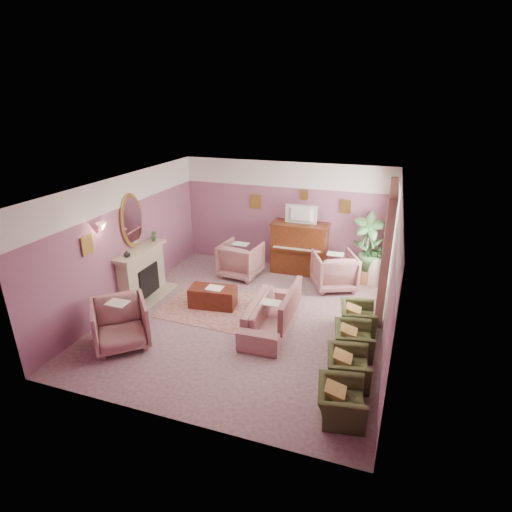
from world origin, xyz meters
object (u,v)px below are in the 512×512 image
(floral_armchair_right, at_px, (334,269))
(olive_chair_d, at_px, (358,314))
(sofa, at_px, (270,310))
(piano, at_px, (299,249))
(olive_chair_b, at_px, (348,363))
(olive_chair_c, at_px, (353,336))
(floral_armchair_front, at_px, (120,321))
(television, at_px, (300,214))
(coffee_table, at_px, (213,297))
(olive_chair_a, at_px, (341,397))
(side_table, at_px, (374,269))
(floral_armchair_left, at_px, (241,258))

(floral_armchair_right, bearing_deg, olive_chair_d, -67.20)
(sofa, bearing_deg, piano, 91.75)
(sofa, height_order, olive_chair_b, sofa)
(olive_chair_c, bearing_deg, olive_chair_b, -90.00)
(piano, relative_size, floral_armchair_front, 1.43)
(television, distance_m, coffee_table, 3.07)
(television, bearing_deg, olive_chair_a, -70.15)
(olive_chair_c, bearing_deg, olive_chair_d, 90.00)
(television, relative_size, side_table, 1.14)
(piano, height_order, side_table, piano)
(olive_chair_b, relative_size, olive_chair_d, 1.00)
(coffee_table, bearing_deg, piano, 60.91)
(olive_chair_d, bearing_deg, coffee_table, -178.86)
(floral_armchair_front, distance_m, olive_chair_d, 4.52)
(floral_armchair_left, distance_m, side_table, 3.31)
(floral_armchair_right, distance_m, olive_chair_d, 1.86)
(piano, height_order, olive_chair_c, piano)
(sofa, xyz_separation_m, olive_chair_b, (1.64, -1.13, -0.07))
(sofa, bearing_deg, olive_chair_d, 17.32)
(piano, distance_m, floral_armchair_right, 1.22)
(olive_chair_b, relative_size, olive_chair_c, 1.00)
(television, xyz_separation_m, floral_armchair_right, (1.01, -0.62, -1.11))
(olive_chair_c, bearing_deg, coffee_table, 166.18)
(sofa, height_order, side_table, sofa)
(olive_chair_a, bearing_deg, floral_armchair_left, 126.80)
(piano, xyz_separation_m, olive_chair_d, (1.73, -2.38, -0.32))
(coffee_table, bearing_deg, olive_chair_c, -13.82)
(coffee_table, relative_size, side_table, 1.43)
(side_table, bearing_deg, olive_chair_c, -92.94)
(olive_chair_b, height_order, olive_chair_d, same)
(floral_armchair_front, relative_size, olive_chair_d, 1.27)
(floral_armchair_right, relative_size, olive_chair_a, 1.27)
(television, distance_m, olive_chair_b, 4.51)
(television, xyz_separation_m, olive_chair_c, (1.73, -3.15, -1.27))
(coffee_table, height_order, sofa, sofa)
(floral_armchair_left, bearing_deg, olive_chair_c, -38.79)
(side_table, bearing_deg, coffee_table, -143.55)
(olive_chair_c, distance_m, olive_chair_d, 0.82)
(sofa, relative_size, olive_chair_a, 2.56)
(coffee_table, distance_m, olive_chair_a, 3.91)
(floral_armchair_left, xyz_separation_m, olive_chair_a, (3.08, -4.11, -0.16))
(olive_chair_d, bearing_deg, floral_armchair_right, 112.80)
(piano, distance_m, coffee_table, 2.82)
(sofa, bearing_deg, side_table, 57.68)
(floral_armchair_left, bearing_deg, sofa, -56.42)
(television, height_order, side_table, television)
(olive_chair_b, distance_m, olive_chair_d, 1.64)
(piano, distance_m, olive_chair_c, 3.65)
(sofa, height_order, floral_armchair_left, floral_armchair_left)
(olive_chair_b, bearing_deg, floral_armchair_right, 102.11)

